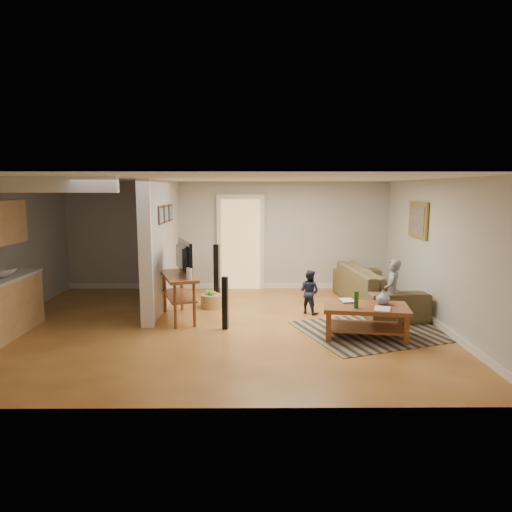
% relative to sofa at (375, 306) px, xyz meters
% --- Properties ---
extents(ground, '(7.50, 7.50, 0.00)m').
position_rel_sofa_xyz_m(ground, '(-3.03, -1.28, 0.00)').
color(ground, brown).
rests_on(ground, ground).
extents(room_shell, '(7.54, 6.02, 2.52)m').
position_rel_sofa_xyz_m(room_shell, '(-4.10, -0.85, 1.46)').
color(room_shell, '#ADAAA5').
rests_on(room_shell, ground).
extents(area_rug, '(3.04, 2.63, 0.01)m').
position_rel_sofa_xyz_m(area_rug, '(-0.31, -1.56, 0.01)').
color(area_rug, black).
rests_on(area_rug, ground).
extents(sofa, '(1.27, 2.75, 0.78)m').
position_rel_sofa_xyz_m(sofa, '(0.00, 0.00, 0.00)').
color(sofa, '#423A21').
rests_on(sofa, ground).
extents(coffee_table, '(1.41, 0.96, 0.77)m').
position_rel_sofa_xyz_m(coffee_table, '(-0.65, -1.91, 0.40)').
color(coffee_table, '#5E2B16').
rests_on(coffee_table, ground).
extents(tv_console, '(0.89, 1.38, 1.12)m').
position_rel_sofa_xyz_m(tv_console, '(-3.77, -0.88, 0.74)').
color(tv_console, '#5E2B16').
rests_on(tv_console, ground).
extents(speaker_left, '(0.11, 0.11, 0.89)m').
position_rel_sofa_xyz_m(speaker_left, '(-2.91, -1.48, 0.45)').
color(speaker_left, black).
rests_on(speaker_left, ground).
extents(speaker_right, '(0.14, 0.14, 1.13)m').
position_rel_sofa_xyz_m(speaker_right, '(-3.25, 0.99, 0.57)').
color(speaker_right, black).
rests_on(speaker_right, ground).
extents(toy_basket, '(0.41, 0.41, 0.37)m').
position_rel_sofa_xyz_m(toy_basket, '(-3.27, -0.10, 0.15)').
color(toy_basket, '#9E7C44').
rests_on(toy_basket, ground).
extents(child, '(0.40, 0.48, 1.13)m').
position_rel_sofa_xyz_m(child, '(-0.03, -1.18, 0.00)').
color(child, slate).
rests_on(child, ground).
extents(toddler, '(0.51, 0.50, 0.83)m').
position_rel_sofa_xyz_m(toddler, '(-1.39, -0.51, 0.00)').
color(toddler, '#1E233E').
rests_on(toddler, ground).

